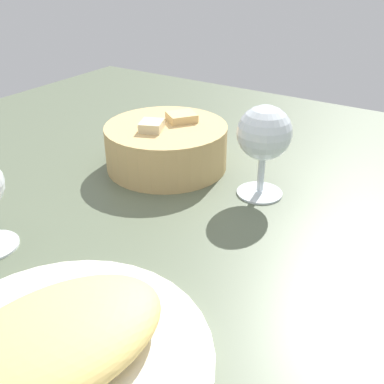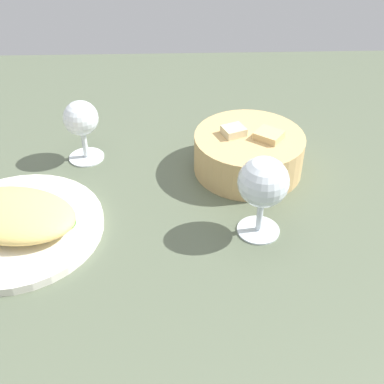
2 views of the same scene
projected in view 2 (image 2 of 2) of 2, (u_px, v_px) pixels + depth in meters
ground_plane at (125, 226)px, 81.93cm from camera, size 140.00×140.00×2.00cm
plate at (17, 228)px, 79.06cm from camera, size 27.15×27.15×1.40cm
omelette at (13, 214)px, 77.37cm from camera, size 23.03×18.21×4.15cm
lettuce_garnish at (61, 221)px, 78.47cm from camera, size 4.46×4.46×1.14cm
bread_basket at (249, 152)px, 90.89cm from camera, size 19.78×19.78×8.60cm
wine_glass_near at (263, 185)px, 74.06cm from camera, size 7.74×7.74×13.52cm
wine_glass_far at (81, 122)px, 91.39cm from camera, size 6.64×6.64×11.86cm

